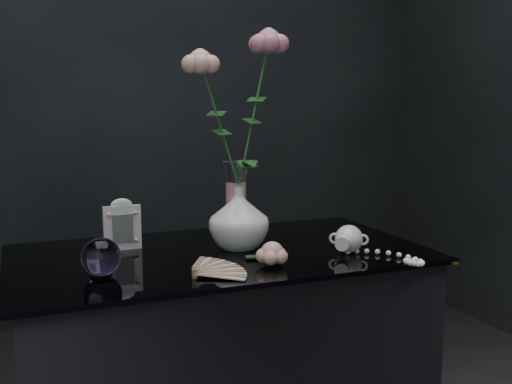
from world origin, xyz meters
name	(u,v)px	position (x,y,z in m)	size (l,w,h in m)	color
vase	(239,218)	(0.06, 0.06, 0.84)	(0.16, 0.16, 0.16)	white
wine_glass	(236,203)	(0.07, 0.12, 0.87)	(0.07, 0.07, 0.22)	white
picture_frame	(122,224)	(-0.23, 0.17, 0.83)	(0.10, 0.08, 0.14)	silver
paperweight	(101,257)	(-0.32, -0.06, 0.81)	(0.09, 0.09, 0.09)	#856DB1
paper_fan	(195,272)	(-0.13, -0.15, 0.77)	(0.23, 0.18, 0.02)	beige
loose_rose	(272,253)	(0.07, -0.12, 0.79)	(0.13, 0.17, 0.06)	#ECAA98
pearl_jar	(349,238)	(0.31, -0.08, 0.80)	(0.25, 0.26, 0.07)	white
roses	(239,102)	(0.06, 0.07, 1.14)	(0.28, 0.13, 0.46)	#E2A390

